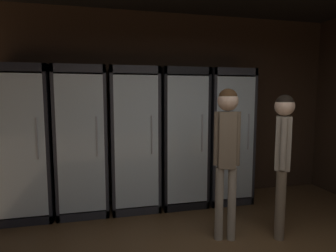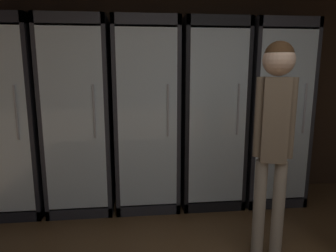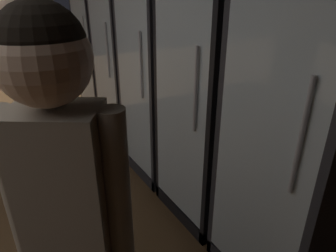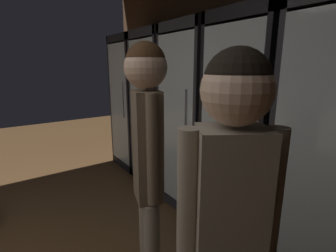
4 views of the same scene
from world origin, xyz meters
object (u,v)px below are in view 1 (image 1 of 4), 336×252
cooler_far_left (28,144)px  cooler_far_right (225,137)px  cooler_center (134,140)px  shopper_far (283,150)px  shopper_near (227,143)px  cooler_left (83,142)px  cooler_right (181,138)px

cooler_far_left → cooler_far_right: bearing=0.0°
cooler_center → shopper_far: cooler_center is taller
cooler_far_right → shopper_near: size_ratio=1.18×
cooler_center → shopper_near: 1.45m
cooler_left → cooler_far_right: (2.06, -0.00, -0.01)m
cooler_far_right → shopper_near: bearing=-113.6°
cooler_far_right → shopper_far: bearing=-84.2°
cooler_far_left → cooler_far_right: 2.75m
cooler_far_left → shopper_near: 2.53m
cooler_right → shopper_far: (0.81, -1.23, 0.03)m
shopper_far → cooler_far_right: bearing=95.8°
cooler_far_left → cooler_right: (2.07, -0.00, 0.00)m
cooler_right → cooler_left: bearing=180.0°
cooler_center → cooler_far_right: same height
cooler_far_left → shopper_far: bearing=-23.1°
cooler_far_left → cooler_right: size_ratio=1.00×
cooler_far_right → cooler_left: bearing=180.0°
cooler_left → cooler_far_right: same height
cooler_left → shopper_near: bearing=-36.7°
cooler_far_left → shopper_far: (2.88, -1.23, 0.03)m
cooler_right → cooler_far_right: (0.69, 0.00, -0.01)m
shopper_far → cooler_right: bearing=123.6°
cooler_right → shopper_near: size_ratio=1.18×
shopper_near → shopper_far: shopper_near is taller
cooler_far_left → shopper_far: 3.13m
cooler_far_left → cooler_left: bearing=0.0°
cooler_right → shopper_near: (0.18, -1.16, 0.12)m
cooler_left → shopper_near: cooler_left is taller
cooler_far_right → shopper_far: cooler_far_right is taller
cooler_left → shopper_far: 2.51m
cooler_center → cooler_right: size_ratio=1.00×
cooler_left → cooler_center: size_ratio=1.00×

